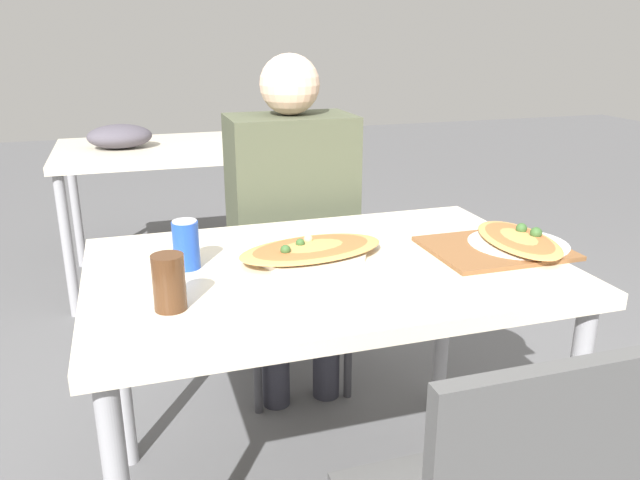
{
  "coord_description": "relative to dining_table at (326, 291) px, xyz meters",
  "views": [
    {
      "loc": [
        -0.46,
        -1.43,
        1.31
      ],
      "look_at": [
        -0.01,
        0.02,
        0.8
      ],
      "focal_mm": 35.0,
      "sensor_mm": 36.0,
      "label": 1
    }
  ],
  "objects": [
    {
      "name": "person_seated",
      "position": [
        0.07,
        0.61,
        0.07
      ],
      "size": [
        0.43,
        0.29,
        1.24
      ],
      "rotation": [
        0.0,
        0.0,
        3.14
      ],
      "color": "#2D2D38",
      "rests_on": "ground_plane"
    },
    {
      "name": "chair_far_seated",
      "position": [
        0.07,
        0.72,
        -0.15
      ],
      "size": [
        0.4,
        0.4,
        0.89
      ],
      "rotation": [
        0.0,
        0.0,
        3.14
      ],
      "color": "#4C4C4C",
      "rests_on": "ground_plane"
    },
    {
      "name": "soda_can",
      "position": [
        -0.34,
        0.08,
        0.14
      ],
      "size": [
        0.07,
        0.07,
        0.12
      ],
      "color": "#1E47B2",
      "rests_on": "dining_table"
    },
    {
      "name": "background_table",
      "position": [
        -0.31,
        1.89,
        0.02
      ],
      "size": [
        1.1,
        0.8,
        0.86
      ],
      "color": "beige",
      "rests_on": "ground_plane"
    },
    {
      "name": "pizza_second",
      "position": [
        0.55,
        -0.04,
        0.1
      ],
      "size": [
        0.27,
        0.37,
        0.06
      ],
      "color": "white",
      "rests_on": "dining_table"
    },
    {
      "name": "serving_tray",
      "position": [
        0.47,
        -0.04,
        0.08
      ],
      "size": [
        0.36,
        0.29,
        0.01
      ],
      "color": "brown",
      "rests_on": "dining_table"
    },
    {
      "name": "dining_table",
      "position": [
        0.0,
        0.0,
        0.0
      ],
      "size": [
        1.2,
        0.79,
        0.74
      ],
      "color": "beige",
      "rests_on": "ground_plane"
    },
    {
      "name": "pizza_main",
      "position": [
        -0.02,
        0.05,
        0.1
      ],
      "size": [
        0.43,
        0.29,
        0.05
      ],
      "color": "white",
      "rests_on": "dining_table"
    },
    {
      "name": "drink_glass",
      "position": [
        -0.41,
        -0.16,
        0.14
      ],
      "size": [
        0.07,
        0.07,
        0.12
      ],
      "color": "#4C2D19",
      "rests_on": "dining_table"
    }
  ]
}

